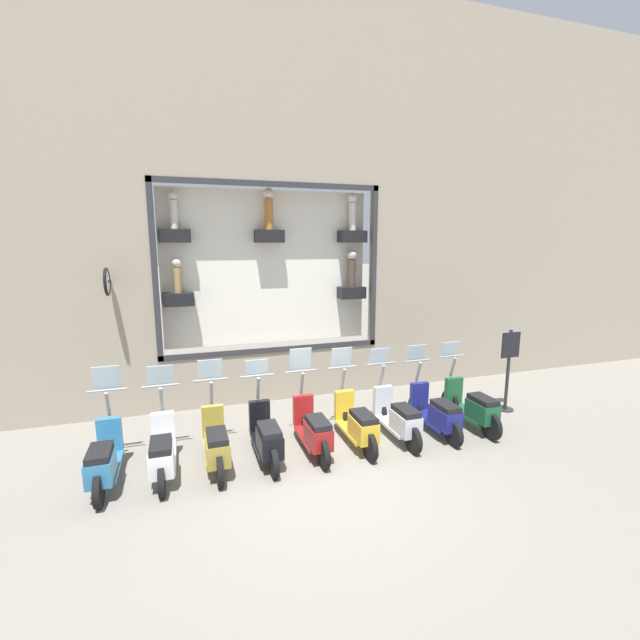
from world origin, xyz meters
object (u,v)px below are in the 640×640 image
scooter_red_4 (313,429)px  scooter_navy_1 (437,413)px  scooter_teal_8 (104,459)px  shop_sign_post (509,367)px  scooter_yellow_3 (357,423)px  scooter_olive_6 (216,443)px  scooter_black_5 (266,436)px  scooter_white_7 (162,452)px  scooter_green_0 (473,407)px  scooter_silver_2 (398,418)px

scooter_red_4 → scooter_navy_1: bearing=-90.1°
scooter_teal_8 → shop_sign_post: size_ratio=1.00×
scooter_yellow_3 → scooter_navy_1: bearing=-90.1°
scooter_red_4 → scooter_olive_6: scooter_red_4 is taller
scooter_olive_6 → scooter_black_5: bearing=-90.2°
scooter_black_5 → scooter_navy_1: bearing=-90.0°
shop_sign_post → scooter_white_7: bearing=94.4°
scooter_green_0 → scooter_yellow_3: 2.47m
scooter_silver_2 → scooter_olive_6: (0.00, 3.29, 0.00)m
scooter_red_4 → scooter_olive_6: size_ratio=1.00×
scooter_olive_6 → scooter_white_7: bearing=90.3°
scooter_green_0 → scooter_teal_8: 6.59m
scooter_silver_2 → scooter_black_5: (-0.00, 2.47, -0.00)m
scooter_green_0 → scooter_red_4: (0.00, 3.29, -0.00)m
scooter_black_5 → scooter_olive_6: scooter_olive_6 is taller
scooter_red_4 → scooter_black_5: scooter_red_4 is taller
scooter_green_0 → scooter_teal_8: scooter_teal_8 is taller
scooter_silver_2 → scooter_white_7: size_ratio=1.00×
scooter_yellow_3 → shop_sign_post: shop_sign_post is taller
scooter_green_0 → scooter_black_5: bearing=90.1°
scooter_black_5 → shop_sign_post: (0.54, -5.40, 0.55)m
scooter_navy_1 → scooter_red_4: bearing=89.9°
scooter_olive_6 → scooter_teal_8: size_ratio=1.00×
scooter_white_7 → scooter_olive_6: bearing=-89.7°
scooter_yellow_3 → scooter_red_4: 0.82m
scooter_green_0 → scooter_black_5: 4.12m
scooter_white_7 → scooter_red_4: bearing=-89.8°
shop_sign_post → scooter_yellow_3: bearing=98.1°
scooter_green_0 → scooter_red_4: scooter_red_4 is taller
scooter_red_4 → scooter_teal_8: 3.29m
scooter_green_0 → scooter_olive_6: (-0.00, 4.94, -0.00)m
scooter_navy_1 → scooter_red_4: scooter_red_4 is taller
scooter_black_5 → scooter_white_7: (-0.00, 1.65, -0.01)m
scooter_black_5 → shop_sign_post: bearing=-84.3°
scooter_yellow_3 → scooter_white_7: (-0.00, 3.29, -0.01)m
scooter_silver_2 → scooter_olive_6: 3.29m
scooter_olive_6 → shop_sign_post: bearing=-85.1°
scooter_green_0 → scooter_black_5: scooter_green_0 is taller
scooter_silver_2 → shop_sign_post: bearing=-79.6°
scooter_silver_2 → scooter_black_5: 2.47m
scooter_silver_2 → scooter_yellow_3: bearing=89.8°
scooter_navy_1 → scooter_red_4: (0.01, 2.47, 0.02)m
scooter_red_4 → scooter_black_5: size_ratio=1.00×
scooter_green_0 → shop_sign_post: 1.50m
scooter_silver_2 → scooter_yellow_3: 0.82m
scooter_navy_1 → scooter_black_5: scooter_navy_1 is taller
scooter_silver_2 → scooter_olive_6: bearing=90.0°
scooter_green_0 → shop_sign_post: (0.54, -1.29, 0.54)m
scooter_olive_6 → shop_sign_post: (0.54, -6.23, 0.55)m
scooter_red_4 → scooter_silver_2: bearing=-90.2°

